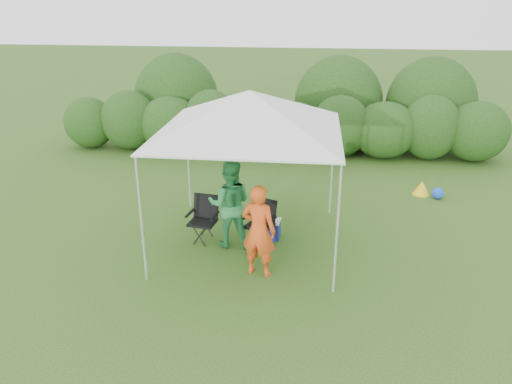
# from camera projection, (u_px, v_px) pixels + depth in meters

# --- Properties ---
(ground) EXTENTS (70.00, 70.00, 0.00)m
(ground) POSITION_uv_depth(u_px,v_px,m) (247.00, 255.00, 8.87)
(ground) COLOR #39601E
(hedge) EXTENTS (12.59, 1.53, 1.80)m
(hedge) POSITION_uv_depth(u_px,v_px,m) (280.00, 126.00, 14.07)
(hedge) COLOR #244B17
(hedge) RESTS_ON ground
(canopy) EXTENTS (3.10, 3.10, 2.83)m
(canopy) POSITION_uv_depth(u_px,v_px,m) (249.00, 112.00, 8.41)
(canopy) COLOR silver
(canopy) RESTS_ON ground
(chair_right) EXTENTS (0.63, 0.61, 0.83)m
(chair_right) POSITION_uv_depth(u_px,v_px,m) (262.00, 219.00, 9.14)
(chair_right) COLOR black
(chair_right) RESTS_ON ground
(chair_left) EXTENTS (0.59, 0.55, 0.86)m
(chair_left) POSITION_uv_depth(u_px,v_px,m) (204.00, 215.00, 9.26)
(chair_left) COLOR black
(chair_left) RESTS_ON ground
(man) EXTENTS (0.65, 0.51, 1.57)m
(man) POSITION_uv_depth(u_px,v_px,m) (259.00, 231.00, 7.99)
(man) COLOR #E8511A
(man) RESTS_ON ground
(woman) EXTENTS (0.83, 0.67, 1.63)m
(woman) POSITION_uv_depth(u_px,v_px,m) (230.00, 204.00, 8.92)
(woman) COLOR #2B8546
(woman) RESTS_ON ground
(cooler) EXTENTS (0.47, 0.36, 0.37)m
(cooler) POSITION_uv_depth(u_px,v_px,m) (269.00, 229.00, 9.43)
(cooler) COLOR navy
(cooler) RESTS_ON ground
(bottle) EXTENTS (0.06, 0.06, 0.21)m
(bottle) POSITION_uv_depth(u_px,v_px,m) (272.00, 216.00, 9.28)
(bottle) COLOR #592D0C
(bottle) RESTS_ON cooler
(lawn_toy) EXTENTS (0.65, 0.54, 0.32)m
(lawn_toy) POSITION_uv_depth(u_px,v_px,m) (426.00, 189.00, 11.38)
(lawn_toy) COLOR yellow
(lawn_toy) RESTS_ON ground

